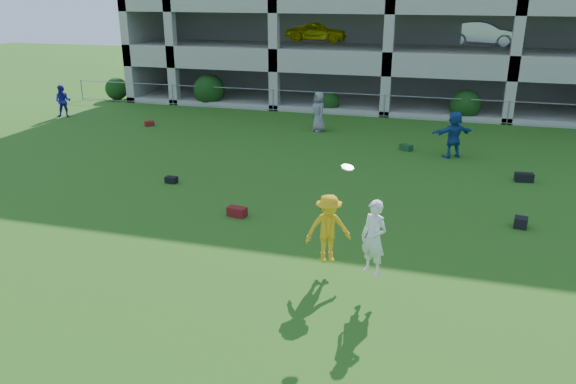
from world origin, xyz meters
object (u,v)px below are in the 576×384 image
(frisbee_contest, at_px, (340,231))
(crate_d, at_px, (521,223))
(bystander_a, at_px, (63,101))
(bystander_c, at_px, (319,112))
(bystander_d, at_px, (454,134))

(frisbee_contest, bearing_deg, crate_d, 44.98)
(frisbee_contest, bearing_deg, bystander_a, 142.38)
(crate_d, bearing_deg, bystander_c, 130.04)
(bystander_c, bearing_deg, bystander_d, 28.04)
(crate_d, height_order, frisbee_contest, frisbee_contest)
(bystander_d, distance_m, frisbee_contest, 11.25)
(crate_d, bearing_deg, frisbee_contest, -135.02)
(bystander_d, relative_size, crate_d, 5.28)
(bystander_c, relative_size, frisbee_contest, 0.76)
(bystander_a, relative_size, bystander_c, 0.89)
(bystander_a, xyz_separation_m, crate_d, (21.36, -8.86, -0.67))
(bystander_d, xyz_separation_m, frisbee_contest, (-2.37, -10.99, 0.27))
(bystander_c, height_order, frisbee_contest, frisbee_contest)
(bystander_d, bearing_deg, bystander_c, -55.92)
(bystander_c, bearing_deg, crate_d, 2.86)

